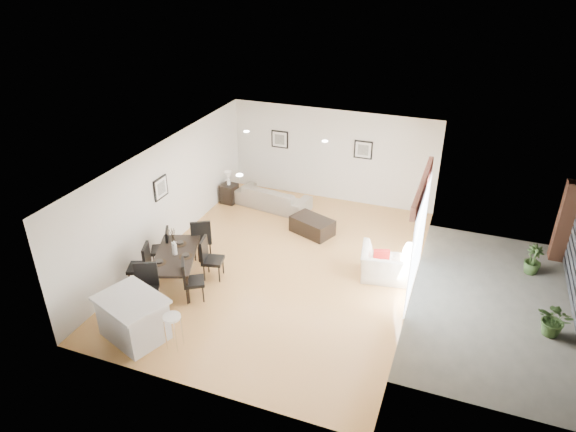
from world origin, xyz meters
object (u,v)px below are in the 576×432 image
at_px(kitchen_island, 133,317).
at_px(dining_chair_wfar, 164,246).
at_px(dining_chair_enear, 190,278).
at_px(dining_chair_head, 147,285).
at_px(side_table, 229,193).
at_px(dining_chair_efar, 209,256).
at_px(bar_stool, 172,321).
at_px(coffee_table, 312,226).
at_px(sofa, 273,197).
at_px(dining_chair_wnear, 142,263).
at_px(armchair, 386,264).
at_px(dining_table, 176,257).
at_px(dining_chair_foot, 201,237).

bearing_deg(kitchen_island, dining_chair_wfar, 129.39).
distance_m(dining_chair_enear, dining_chair_head, 0.88).
bearing_deg(side_table, kitchen_island, -81.16).
height_order(dining_chair_efar, side_table, dining_chair_efar).
bearing_deg(dining_chair_enear, bar_stool, 165.91).
bearing_deg(dining_chair_head, dining_chair_wfar, 85.08).
bearing_deg(coffee_table, sofa, 167.49).
bearing_deg(dining_chair_wnear, armchair, 92.17).
relative_size(side_table, bar_stool, 0.78).
distance_m(armchair, bar_stool, 4.88).
bearing_deg(armchair, dining_table, 13.41).
bearing_deg(armchair, dining_chair_enear, 22.27).
xyz_separation_m(kitchen_island, bar_stool, (0.87, 0.00, 0.18)).
height_order(armchair, bar_stool, same).
relative_size(sofa, dining_table, 1.12).
relative_size(dining_chair_wfar, dining_chair_efar, 0.97).
relative_size(dining_table, kitchen_island, 1.25).
relative_size(dining_chair_head, dining_chair_foot, 1.00).
xyz_separation_m(dining_chair_efar, kitchen_island, (-0.39, -2.29, -0.10)).
relative_size(dining_table, dining_chair_efar, 1.93).
relative_size(dining_chair_wnear, dining_chair_wfar, 1.07).
height_order(dining_chair_enear, coffee_table, dining_chair_enear).
distance_m(sofa, dining_chair_wfar, 3.92).
bearing_deg(coffee_table, dining_chair_head, -95.32).
distance_m(dining_table, dining_chair_head, 1.06).
height_order(dining_chair_wnear, kitchen_island, dining_chair_wnear).
height_order(dining_chair_efar, kitchen_island, dining_chair_efar).
relative_size(dining_chair_enear, bar_stool, 1.31).
xyz_separation_m(dining_chair_efar, dining_chair_head, (-0.64, -1.46, 0.04)).
distance_m(armchair, dining_chair_foot, 4.34).
distance_m(dining_chair_wnear, dining_chair_efar, 1.44).
bearing_deg(dining_chair_foot, side_table, -106.68).
distance_m(dining_chair_head, coffee_table, 4.73).
distance_m(dining_chair_enear, coffee_table, 3.92).
distance_m(dining_chair_head, side_table, 5.13).
relative_size(dining_chair_enear, kitchen_island, 0.63).
bearing_deg(dining_chair_foot, dining_chair_enear, 79.34).
xyz_separation_m(dining_chair_efar, bar_stool, (0.48, -2.29, 0.07)).
bearing_deg(bar_stool, dining_chair_wnear, 138.55).
relative_size(side_table, kitchen_island, 0.37).
xyz_separation_m(sofa, side_table, (-1.32, -0.17, -0.03)).
distance_m(dining_chair_wnear, coffee_table, 4.48).
distance_m(dining_chair_wnear, dining_chair_wfar, 0.86).
relative_size(dining_table, coffee_table, 1.76).
bearing_deg(dining_chair_head, dining_chair_wnear, 104.82).
bearing_deg(dining_chair_head, armchair, 7.39).
bearing_deg(dining_table, dining_chair_efar, 13.49).
distance_m(dining_table, dining_chair_efar, 0.73).
relative_size(dining_chair_efar, bar_stool, 1.35).
bearing_deg(coffee_table, dining_chair_foot, -113.09).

